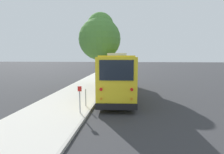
% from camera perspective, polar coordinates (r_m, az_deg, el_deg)
% --- Properties ---
extents(ground_plane, '(160.00, 160.00, 0.00)m').
position_cam_1_polar(ground_plane, '(16.57, 4.21, -4.71)').
color(ground_plane, '#333335').
extents(sidewalk_slab, '(80.00, 4.02, 0.15)m').
position_cam_1_polar(sidewalk_slab, '(17.12, -9.55, -4.16)').
color(sidewalk_slab, beige).
rests_on(sidewalk_slab, ground).
extents(curb_strip, '(80.00, 0.14, 0.15)m').
position_cam_1_polar(curb_strip, '(16.71, -2.62, -4.34)').
color(curb_strip, '#AAA69D').
rests_on(curb_strip, ground).
extents(shuttle_bus, '(11.22, 3.17, 3.53)m').
position_cam_1_polar(shuttle_bus, '(15.13, 1.68, 1.48)').
color(shuttle_bus, yellow).
rests_on(shuttle_bus, ground).
extents(parked_sedan_silver, '(4.23, 1.86, 1.32)m').
position_cam_1_polar(parked_sedan_silver, '(28.47, 2.60, 1.42)').
color(parked_sedan_silver, '#A8AAAF').
rests_on(parked_sedan_silver, ground).
extents(parked_sedan_blue, '(4.51, 1.86, 1.29)m').
position_cam_1_polar(parked_sedan_blue, '(35.59, 3.49, 2.49)').
color(parked_sedan_blue, navy).
rests_on(parked_sedan_blue, ground).
extents(parked_sedan_maroon, '(4.30, 1.94, 1.32)m').
position_cam_1_polar(parked_sedan_maroon, '(41.99, 3.55, 3.18)').
color(parked_sedan_maroon, maroon).
rests_on(parked_sedan_maroon, ground).
extents(street_tree, '(4.59, 4.59, 8.01)m').
position_cam_1_polar(street_tree, '(19.83, -3.99, 13.12)').
color(street_tree, brown).
rests_on(street_tree, sidewalk_slab).
extents(sign_post_near, '(0.06, 0.22, 1.51)m').
position_cam_1_polar(sign_post_near, '(9.96, -10.47, -7.16)').
color(sign_post_near, gray).
rests_on(sign_post_near, sidewalk_slab).
extents(sign_post_far, '(0.06, 0.06, 1.10)m').
position_cam_1_polar(sign_post_far, '(11.28, -8.58, -6.67)').
color(sign_post_far, gray).
rests_on(sign_post_far, sidewalk_slab).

